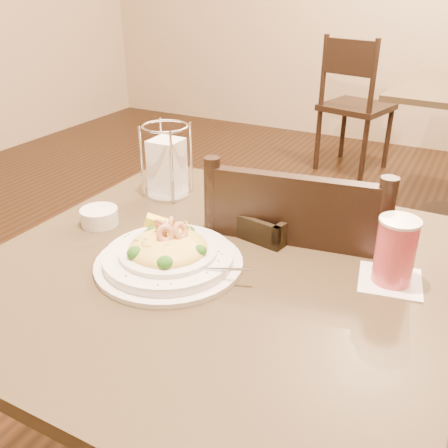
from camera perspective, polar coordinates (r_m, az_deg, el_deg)
The scene contains 9 objects.
main_table at distance 1.14m, azimuth -0.49°, elevation -14.96°, with size 0.90×0.90×0.76m.
dining_chair_near at distance 1.33m, azimuth 8.18°, elevation -9.45°, with size 0.48×0.48×0.93m.
dining_chair_far at distance 3.63m, azimuth 14.64°, elevation 13.41°, with size 0.51×0.51×0.93m.
pasta_bowl at distance 0.98m, azimuth -6.37°, elevation -3.42°, with size 0.32×0.29×0.09m.
drink_glass at distance 0.96m, azimuth 18.97°, elevation -3.01°, with size 0.13×0.13×0.13m.
bread_basket at distance 1.14m, azimuth 4.15°, elevation 0.70°, with size 0.22×0.19×0.05m.
napkin_caddy at distance 1.29m, azimuth -6.52°, elevation 6.68°, with size 0.12×0.12×0.19m.
side_plate at distance 1.17m, azimuth 12.36°, elevation -0.06°, with size 0.14×0.14×0.01m, color white.
butter_ramekin at distance 1.18m, azimuth -14.05°, elevation 0.84°, with size 0.09×0.09×0.04m, color white.
Camera 1 is at (0.41, -0.75, 1.27)m, focal length 40.00 mm.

